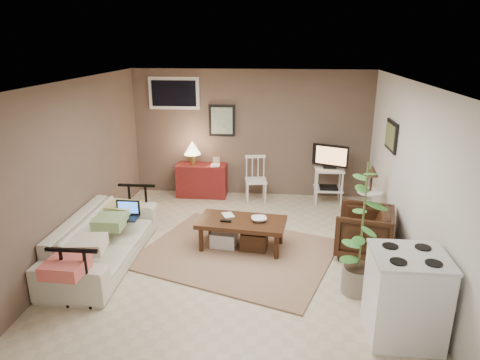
# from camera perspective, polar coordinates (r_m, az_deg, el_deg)

# --- Properties ---
(floor) EXTENTS (5.00, 5.00, 0.00)m
(floor) POSITION_cam_1_polar(r_m,az_deg,el_deg) (6.22, -0.24, -9.61)
(floor) COLOR #C1B293
(floor) RESTS_ON ground
(art_back) EXTENTS (0.50, 0.03, 0.60)m
(art_back) POSITION_cam_1_polar(r_m,az_deg,el_deg) (8.15, -2.42, 7.92)
(art_back) COLOR black
(art_right) EXTENTS (0.03, 0.60, 0.45)m
(art_right) POSITION_cam_1_polar(r_m,az_deg,el_deg) (6.88, 19.54, 5.57)
(art_right) COLOR black
(window) EXTENTS (0.96, 0.03, 0.60)m
(window) POSITION_cam_1_polar(r_m,az_deg,el_deg) (8.25, -8.79, 11.36)
(window) COLOR silver
(rug) EXTENTS (3.08, 2.77, 0.02)m
(rug) POSITION_cam_1_polar(r_m,az_deg,el_deg) (6.17, -0.43, -9.71)
(rug) COLOR #977158
(rug) RESTS_ON floor
(coffee_table) EXTENTS (1.31, 0.78, 0.47)m
(coffee_table) POSITION_cam_1_polar(r_m,az_deg,el_deg) (6.21, 0.14, -6.92)
(coffee_table) COLOR #3C1F10
(coffee_table) RESTS_ON floor
(sofa) EXTENTS (0.65, 2.23, 0.87)m
(sofa) POSITION_cam_1_polar(r_m,az_deg,el_deg) (6.10, -17.85, -6.57)
(sofa) COLOR beige
(sofa) RESTS_ON floor
(sofa_pillows) EXTENTS (0.43, 2.12, 0.15)m
(sofa_pillows) POSITION_cam_1_polar(r_m,az_deg,el_deg) (5.82, -18.42, -6.75)
(sofa_pillows) COLOR beige
(sofa_pillows) RESTS_ON sofa
(sofa_end_rails) EXTENTS (0.60, 2.23, 0.75)m
(sofa_end_rails) POSITION_cam_1_polar(r_m,az_deg,el_deg) (6.07, -16.67, -7.18)
(sofa_end_rails) COLOR black
(sofa_end_rails) RESTS_ON floor
(laptop) EXTENTS (0.34, 0.25, 0.23)m
(laptop) POSITION_cam_1_polar(r_m,az_deg,el_deg) (6.30, -14.83, -4.22)
(laptop) COLOR black
(laptop) RESTS_ON sofa
(red_console) EXTENTS (0.95, 0.42, 1.10)m
(red_console) POSITION_cam_1_polar(r_m,az_deg,el_deg) (8.28, -5.20, 0.38)
(red_console) COLOR maroon
(red_console) RESTS_ON floor
(spindle_chair) EXTENTS (0.43, 0.43, 0.85)m
(spindle_chair) POSITION_cam_1_polar(r_m,az_deg,el_deg) (7.99, 2.12, -0.06)
(spindle_chair) COLOR silver
(spindle_chair) RESTS_ON floor
(tv_stand) EXTENTS (0.62, 0.42, 1.10)m
(tv_stand) POSITION_cam_1_polar(r_m,az_deg,el_deg) (8.02, 11.81, 0.99)
(tv_stand) COLOR silver
(tv_stand) RESTS_ON floor
(side_table) EXTENTS (0.40, 0.40, 1.06)m
(side_table) POSITION_cam_1_polar(r_m,az_deg,el_deg) (7.01, 16.98, -1.26)
(side_table) COLOR silver
(side_table) RESTS_ON floor
(armchair) EXTENTS (0.84, 0.88, 0.76)m
(armchair) POSITION_cam_1_polar(r_m,az_deg,el_deg) (6.25, 16.20, -6.35)
(armchair) COLOR black
(armchair) RESTS_ON floor
(potted_plant) EXTENTS (0.41, 0.41, 1.65)m
(potted_plant) POSITION_cam_1_polar(r_m,az_deg,el_deg) (5.12, 16.03, -5.78)
(potted_plant) COLOR gray
(potted_plant) RESTS_ON floor
(stove) EXTENTS (0.72, 0.67, 0.94)m
(stove) POSITION_cam_1_polar(r_m,az_deg,el_deg) (4.71, 21.18, -14.24)
(stove) COLOR white
(stove) RESTS_ON floor
(bowl) EXTENTS (0.23, 0.09, 0.22)m
(bowl) POSITION_cam_1_polar(r_m,az_deg,el_deg) (6.07, 2.55, -4.53)
(bowl) COLOR #3C1F10
(bowl) RESTS_ON coffee_table
(book_table) EXTENTS (0.14, 0.07, 0.21)m
(book_table) POSITION_cam_1_polar(r_m,az_deg,el_deg) (6.23, -2.27, -3.98)
(book_table) COLOR #3C1F10
(book_table) RESTS_ON coffee_table
(book_console) EXTENTS (0.17, 0.04, 0.22)m
(book_console) POSITION_cam_1_polar(r_m,az_deg,el_deg) (8.06, -3.91, 2.62)
(book_console) COLOR #3C1F10
(book_console) RESTS_ON red_console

